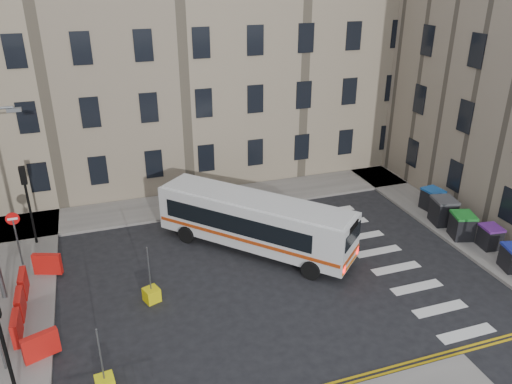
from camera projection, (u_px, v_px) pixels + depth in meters
ground at (307, 270)px, 23.12m from camera, size 120.00×120.00×0.00m
pavement_north at (151, 209)px, 28.76m from camera, size 36.00×3.20×0.15m
pavement_east at (420, 206)px, 29.18m from camera, size 2.40×26.00×0.15m
terrace_north at (107, 41)px, 30.91m from camera, size 38.30×10.80×17.20m
traffic_light_nw at (27, 193)px, 24.04m from camera, size 0.28×0.22×4.10m
traffic_light_sw at (0, 330)px, 14.98m from camera, size 0.28×0.22×4.10m
no_entry_north at (15, 228)px, 22.50m from camera, size 0.60×0.08×3.00m
roadworks_barriers at (30, 302)px, 19.82m from camera, size 1.66×6.26×1.00m
bus at (254, 221)px, 24.27m from camera, size 8.34×8.79×2.69m
wheelie_bin_b at (490, 237)px, 24.51m from camera, size 1.02×1.13×1.13m
wheelie_bin_c at (462, 226)px, 25.38m from camera, size 1.33×1.44×1.31m
wheelie_bin_d at (443, 211)px, 26.80m from camera, size 1.36×1.49×1.43m
wheelie_bin_e at (432, 199)px, 28.38m from camera, size 1.10×1.22×1.22m
bollard_yellow at (152, 295)px, 20.88m from camera, size 0.77×0.77×0.60m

